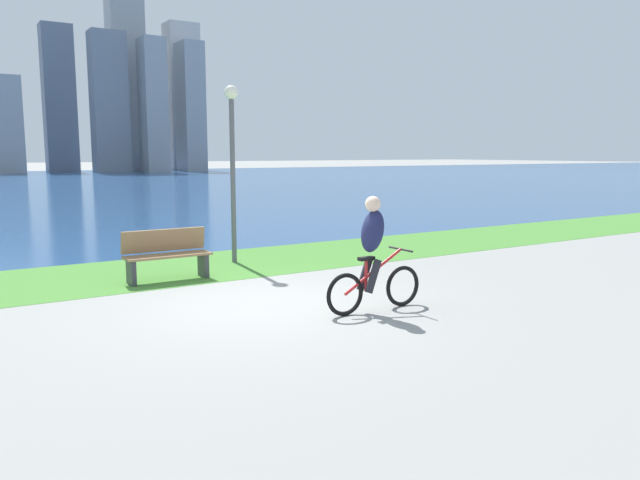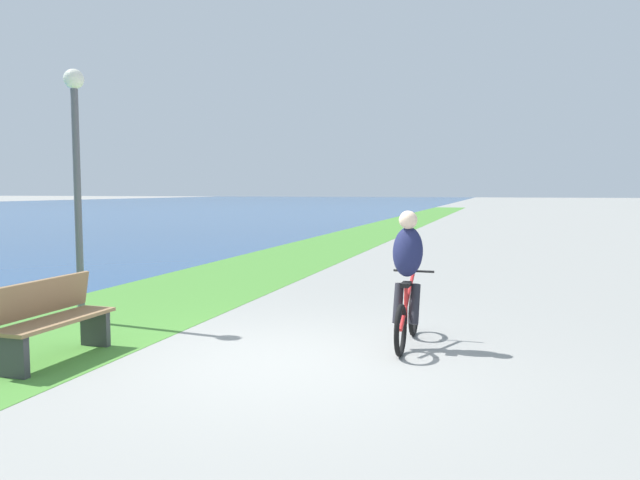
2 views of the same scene
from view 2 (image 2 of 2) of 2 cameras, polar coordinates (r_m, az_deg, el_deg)
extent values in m
plane|color=gray|center=(6.84, -3.39, -11.31)|extent=(300.00, 300.00, 0.00)
cube|color=#478433|center=(8.60, -25.38, -8.39)|extent=(120.00, 3.19, 0.01)
torus|color=black|center=(8.01, 8.78, -6.75)|extent=(0.60, 0.06, 0.60)
torus|color=black|center=(7.02, 7.56, -8.38)|extent=(0.60, 0.06, 0.60)
cylinder|color=red|center=(7.44, 8.21, -5.48)|extent=(1.00, 0.04, 0.59)
cylinder|color=red|center=(7.32, 8.05, -6.04)|extent=(0.04, 0.04, 0.45)
cube|color=black|center=(7.28, 8.07, -4.14)|extent=(0.24, 0.10, 0.05)
cylinder|color=black|center=(7.87, 8.78, -2.89)|extent=(0.03, 0.52, 0.03)
ellipsoid|color=#1E234C|center=(7.33, 8.23, -1.09)|extent=(0.40, 0.36, 0.65)
sphere|color=beige|center=(7.30, 8.26, 1.88)|extent=(0.22, 0.22, 0.22)
cylinder|color=#26262D|center=(7.39, 7.34, -5.90)|extent=(0.27, 0.11, 0.49)
cylinder|color=#26262D|center=(7.36, 8.88, -5.96)|extent=(0.27, 0.11, 0.49)
cube|color=olive|center=(7.36, -23.45, -6.92)|extent=(1.50, 0.45, 0.04)
cube|color=olive|center=(7.45, -24.66, -4.88)|extent=(1.50, 0.11, 0.40)
cube|color=#38383D|center=(7.90, -20.32, -7.71)|extent=(0.08, 0.37, 0.45)
cube|color=#38383D|center=(6.95, -26.92, -9.64)|extent=(0.08, 0.37, 0.45)
cylinder|color=#595960|center=(9.27, -21.74, 3.00)|extent=(0.10, 0.10, 3.32)
sphere|color=white|center=(9.39, -22.08, 13.80)|extent=(0.28, 0.28, 0.28)
camera|label=1|loc=(6.05, 87.70, 3.47)|focal=34.54mm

